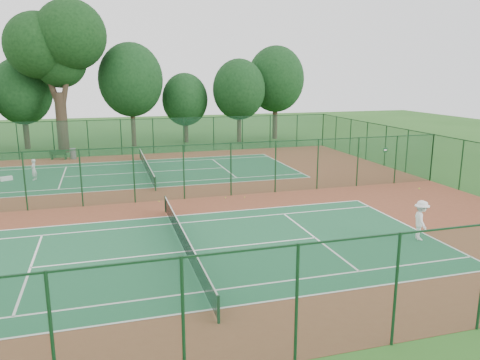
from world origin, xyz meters
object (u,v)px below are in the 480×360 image
object	(u,v)px
bench	(58,154)
big_tree	(57,45)
trash_bin	(73,154)
player_far	(34,170)
player_near	(421,220)
kit_bag	(6,179)

from	to	relation	value
bench	big_tree	bearing A→B (deg)	100.54
bench	big_tree	size ratio (longest dim) A/B	0.11
trash_bin	big_tree	bearing A→B (deg)	101.80
player_far	bench	xyz separation A→B (m)	(1.02, 8.59, -0.31)
player_far	bench	size ratio (longest dim) A/B	0.99
trash_bin	bench	distance (m)	1.30
bench	big_tree	world-z (taller)	big_tree
player_far	player_near	bearing A→B (deg)	62.28
player_near	kit_bag	xyz separation A→B (m)	(-21.46, 19.47, -0.82)
bench	big_tree	distance (m)	11.04
trash_bin	big_tree	size ratio (longest dim) A/B	0.07
trash_bin	kit_bag	bearing A→B (deg)	-117.94
bench	kit_bag	world-z (taller)	bench
player_near	bench	size ratio (longest dim) A/B	1.21
big_tree	player_far	bearing A→B (deg)	-95.78
kit_bag	big_tree	xyz separation A→B (m)	(3.33, 12.83, 10.34)
player_near	kit_bag	distance (m)	28.99
player_near	player_far	distance (m)	27.24
player_near	player_far	bearing A→B (deg)	65.95
kit_bag	player_far	bearing A→B (deg)	-36.31
player_near	big_tree	bearing A→B (deg)	49.65
player_near	player_far	size ratio (longest dim) A/B	1.22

